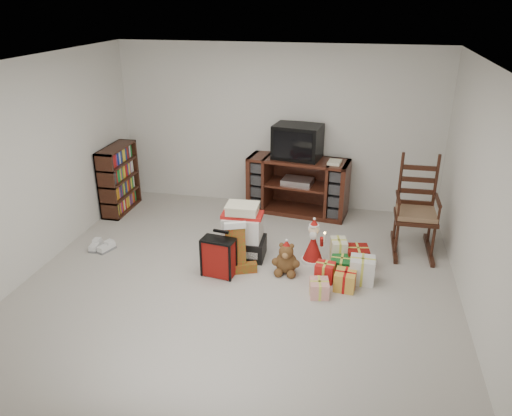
# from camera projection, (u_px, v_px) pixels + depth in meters

# --- Properties ---
(room) EXTENTS (5.01, 5.01, 2.51)m
(room) POSITION_uv_depth(u_px,v_px,m) (239.00, 183.00, 5.42)
(room) COLOR beige
(room) RESTS_ON ground
(tv_stand) EXTENTS (1.57, 0.73, 0.86)m
(tv_stand) POSITION_uv_depth(u_px,v_px,m) (298.00, 186.00, 7.64)
(tv_stand) COLOR #492214
(tv_stand) RESTS_ON floor
(bookshelf) EXTENTS (0.28, 0.84, 1.03)m
(bookshelf) POSITION_uv_depth(u_px,v_px,m) (119.00, 180.00, 7.69)
(bookshelf) COLOR #3D1A10
(bookshelf) RESTS_ON floor
(rocking_chair) EXTENTS (0.54, 0.88, 1.32)m
(rocking_chair) POSITION_uv_depth(u_px,v_px,m) (415.00, 217.00, 6.51)
(rocking_chair) COLOR #3D1A10
(rocking_chair) RESTS_ON floor
(gift_pile) EXTENTS (0.58, 0.43, 0.71)m
(gift_pile) POSITION_uv_depth(u_px,v_px,m) (243.00, 234.00, 6.36)
(gift_pile) COLOR black
(gift_pile) RESTS_ON floor
(red_suitcase) EXTENTS (0.40, 0.25, 0.57)m
(red_suitcase) POSITION_uv_depth(u_px,v_px,m) (219.00, 257.00, 5.95)
(red_suitcase) COLOR maroon
(red_suitcase) RESTS_ON floor
(stocking) EXTENTS (0.33, 0.23, 0.65)m
(stocking) POSITION_uv_depth(u_px,v_px,m) (236.00, 247.00, 6.00)
(stocking) COLOR #0D7A17
(stocking) RESTS_ON floor
(teddy_bear) EXTENTS (0.27, 0.24, 0.40)m
(teddy_bear) POSITION_uv_depth(u_px,v_px,m) (286.00, 260.00, 6.03)
(teddy_bear) COLOR brown
(teddy_bear) RESTS_ON floor
(santa_figurine) EXTENTS (0.29, 0.27, 0.59)m
(santa_figurine) POSITION_uv_depth(u_px,v_px,m) (313.00, 245.00, 6.27)
(santa_figurine) COLOR maroon
(santa_figurine) RESTS_ON floor
(mrs_claus_figurine) EXTENTS (0.31, 0.29, 0.63)m
(mrs_claus_figurine) POSITION_uv_depth(u_px,v_px,m) (243.00, 229.00, 6.66)
(mrs_claus_figurine) COLOR maroon
(mrs_claus_figurine) RESTS_ON floor
(sneaker_pair) EXTENTS (0.32, 0.27, 0.09)m
(sneaker_pair) POSITION_uv_depth(u_px,v_px,m) (101.00, 247.00, 6.62)
(sneaker_pair) COLOR silver
(sneaker_pair) RESTS_ON floor
(gift_cluster) EXTENTS (0.72, 1.06, 0.25)m
(gift_cluster) POSITION_uv_depth(u_px,v_px,m) (342.00, 268.00, 5.95)
(gift_cluster) COLOR red
(gift_cluster) RESTS_ON floor
(crt_television) EXTENTS (0.76, 0.60, 0.51)m
(crt_television) POSITION_uv_depth(u_px,v_px,m) (298.00, 142.00, 7.42)
(crt_television) COLOR black
(crt_television) RESTS_ON tv_stand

